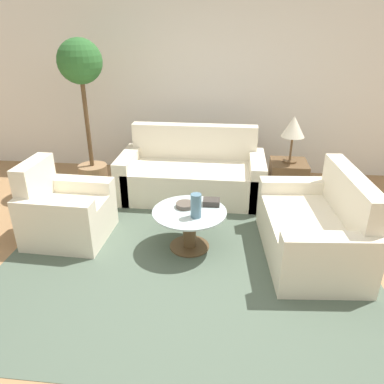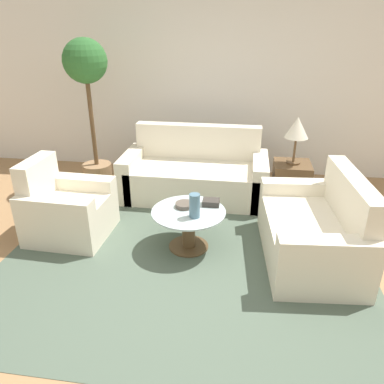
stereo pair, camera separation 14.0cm
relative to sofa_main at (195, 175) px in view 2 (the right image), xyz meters
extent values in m
plane|color=#9E754C|center=(0.26, -1.93, -0.30)|extent=(14.00, 14.00, 0.00)
cube|color=white|center=(0.26, 1.05, 1.00)|extent=(10.00, 0.06, 2.60)
cube|color=#4C5B4C|center=(0.12, -1.37, -0.29)|extent=(3.74, 3.57, 0.01)
cube|color=beige|center=(0.00, -0.09, -0.07)|extent=(1.76, 0.92, 0.46)
cube|color=beige|center=(0.00, 0.28, 0.17)|extent=(1.76, 0.18, 0.94)
cube|color=beige|center=(-0.88, -0.09, 0.00)|extent=(0.20, 0.92, 0.60)
cube|color=beige|center=(0.88, -0.09, 0.00)|extent=(0.20, 0.92, 0.60)
cube|color=beige|center=(-1.25, -1.30, -0.07)|extent=(0.87, 0.63, 0.46)
cube|color=beige|center=(-1.58, -1.29, 0.15)|extent=(0.20, 0.61, 0.90)
cube|color=beige|center=(-1.26, -1.60, 0.00)|extent=(0.85, 0.23, 0.60)
cube|color=beige|center=(-1.24, -1.00, 0.00)|extent=(0.85, 0.23, 0.60)
cube|color=beige|center=(1.37, -1.38, -0.07)|extent=(0.98, 1.31, 0.46)
cube|color=beige|center=(1.71, -1.35, 0.16)|extent=(0.29, 1.25, 0.92)
cube|color=beige|center=(1.31, -0.76, 0.00)|extent=(0.89, 0.27, 0.60)
cube|color=beige|center=(1.42, -2.00, 0.00)|extent=(0.89, 0.27, 0.60)
cylinder|color=brown|center=(0.12, -1.37, -0.29)|extent=(0.43, 0.43, 0.02)
cylinder|color=brown|center=(0.12, -1.37, -0.08)|extent=(0.14, 0.14, 0.43)
cylinder|color=#B2C6C6|center=(0.12, -1.37, 0.14)|extent=(0.79, 0.79, 0.02)
cube|color=brown|center=(1.30, -0.06, -0.02)|extent=(0.47, 0.47, 0.56)
cylinder|color=brown|center=(1.30, -0.06, 0.27)|extent=(0.18, 0.18, 0.02)
cylinder|color=brown|center=(1.30, -0.06, 0.45)|extent=(0.03, 0.03, 0.32)
cone|color=beige|center=(1.30, -0.06, 0.74)|extent=(0.30, 0.30, 0.26)
cylinder|color=#93704C|center=(-1.49, 0.11, -0.13)|extent=(0.42, 0.42, 0.33)
cylinder|color=brown|center=(-1.49, 0.11, 0.68)|extent=(0.06, 0.06, 1.28)
sphere|color=#2D662D|center=(-1.49, 0.11, 1.48)|extent=(0.59, 0.59, 0.59)
cylinder|color=slate|center=(0.20, -1.49, 0.27)|extent=(0.11, 0.11, 0.25)
cylinder|color=brown|center=(0.06, -1.28, 0.17)|extent=(0.20, 0.20, 0.05)
cube|color=#38332D|center=(0.34, -1.20, 0.18)|extent=(0.18, 0.14, 0.06)
camera|label=1|loc=(0.52, -4.82, 1.97)|focal=35.00mm
camera|label=2|loc=(0.66, -4.81, 1.97)|focal=35.00mm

